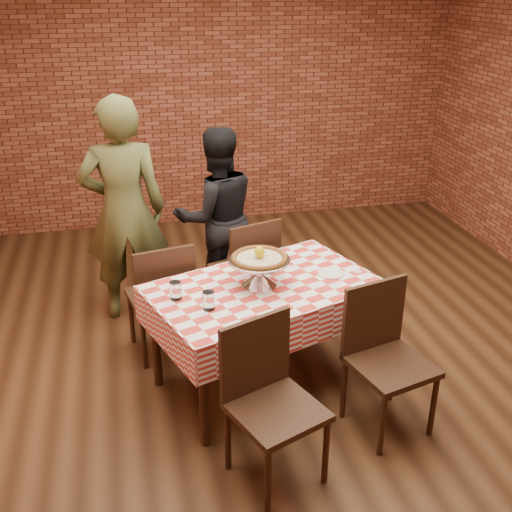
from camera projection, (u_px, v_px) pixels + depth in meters
name	position (u px, v px, depth m)	size (l,w,h in m)	color
ground	(273.00, 362.00, 4.51)	(6.00, 6.00, 0.00)	black
back_wall	(206.00, 93.00, 6.56)	(5.50, 5.50, 0.00)	maroon
table	(263.00, 335.00, 4.15)	(1.44, 0.86, 0.75)	#361F13
tablecloth	(264.00, 302.00, 4.04)	(1.48, 0.90, 0.25)	red
pizza_stand	(259.00, 272.00, 3.96)	(0.41, 0.41, 0.18)	silver
pizza	(259.00, 259.00, 3.92)	(0.36, 0.36, 0.03)	beige
lemon	(259.00, 252.00, 3.90)	(0.06, 0.06, 0.08)	yellow
water_glass_left	(209.00, 301.00, 3.68)	(0.07, 0.07, 0.12)	white
water_glass_right	(175.00, 290.00, 3.80)	(0.07, 0.07, 0.12)	white
side_plate	(331.00, 273.00, 4.13)	(0.18, 0.18, 0.01)	white
sweetener_packet_a	(345.00, 273.00, 4.14)	(0.05, 0.04, 0.01)	white
sweetener_packet_b	(358.00, 272.00, 4.16)	(0.05, 0.04, 0.01)	white
condiment_caddy	(248.00, 258.00, 4.20)	(0.10, 0.08, 0.14)	silver
chair_near_left	(277.00, 409.00, 3.30)	(0.45, 0.45, 0.93)	#361F13
chair_near_right	(391.00, 364.00, 3.68)	(0.45, 0.45, 0.93)	#361F13
chair_far_left	(160.00, 296.00, 4.48)	(0.43, 0.43, 0.91)	#361F13
chair_far_right	(243.00, 269.00, 4.88)	(0.44, 0.44, 0.92)	#361F13
diner_olive	(124.00, 211.00, 4.79)	(0.67, 0.44, 1.83)	#4B4E27
diner_black	(217.00, 217.00, 5.12)	(0.74, 0.58, 1.52)	black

